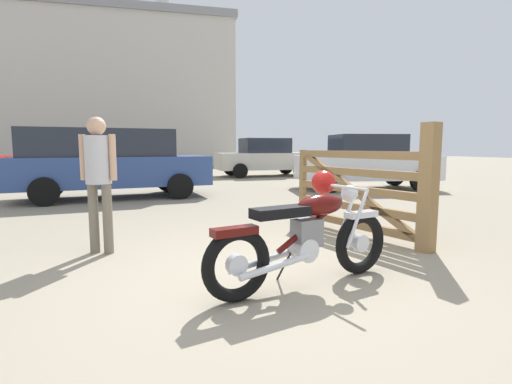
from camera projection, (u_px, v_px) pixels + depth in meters
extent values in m
plane|color=gray|center=(264.00, 282.00, 3.75)|extent=(80.00, 80.00, 0.00)
torus|color=black|center=(360.00, 243.00, 3.97)|extent=(0.65, 0.27, 0.64)
cylinder|color=silver|center=(360.00, 243.00, 3.97)|extent=(0.19, 0.12, 0.18)
torus|color=black|center=(237.00, 265.00, 3.24)|extent=(0.65, 0.27, 0.64)
cylinder|color=silver|center=(237.00, 265.00, 3.24)|extent=(0.19, 0.12, 0.18)
cube|color=silver|center=(361.00, 214.00, 3.94)|extent=(0.38, 0.22, 0.06)
cube|color=#4C0C0A|center=(234.00, 231.00, 3.20)|extent=(0.42, 0.23, 0.07)
cylinder|color=silver|center=(347.00, 216.00, 3.94)|extent=(0.28, 0.11, 0.58)
cylinder|color=silver|center=(358.00, 218.00, 3.81)|extent=(0.28, 0.11, 0.58)
sphere|color=silver|center=(349.00, 193.00, 3.83)|extent=(0.17, 0.17, 0.17)
cylinder|color=silver|center=(344.00, 187.00, 3.78)|extent=(0.18, 0.61, 0.03)
sphere|color=#B21914|center=(323.00, 182.00, 4.03)|extent=(0.25, 0.25, 0.25)
cylinder|color=#4C0C0A|center=(311.00, 225.00, 3.61)|extent=(0.75, 0.25, 0.47)
ellipsoid|color=#4C0C0A|center=(321.00, 205.00, 3.65)|extent=(0.56, 0.34, 0.20)
cube|color=black|center=(280.00, 212.00, 3.42)|extent=(0.57, 0.33, 0.09)
cube|color=slate|center=(307.00, 233.00, 3.60)|extent=(0.30, 0.24, 0.26)
cylinder|color=silver|center=(303.00, 249.00, 3.59)|extent=(0.26, 0.25, 0.22)
cylinder|color=silver|center=(263.00, 261.00, 3.49)|extent=(0.69, 0.24, 0.14)
cylinder|color=silver|center=(275.00, 267.00, 3.32)|extent=(0.69, 0.24, 0.14)
cylinder|color=black|center=(284.00, 267.00, 3.71)|extent=(0.08, 0.23, 0.33)
cube|color=olive|center=(428.00, 188.00, 4.74)|extent=(0.22, 0.22, 1.60)
cube|color=olive|center=(303.00, 184.00, 6.76)|extent=(0.11, 0.12, 1.20)
cube|color=olive|center=(353.00, 224.00, 5.81)|extent=(0.76, 2.32, 0.11)
cube|color=olive|center=(354.00, 207.00, 5.78)|extent=(0.76, 2.32, 0.11)
cube|color=olive|center=(354.00, 190.00, 5.75)|extent=(0.76, 2.32, 0.11)
cube|color=olive|center=(355.00, 172.00, 5.72)|extent=(0.76, 2.32, 0.11)
cube|color=olive|center=(355.00, 155.00, 5.69)|extent=(0.76, 2.32, 0.11)
cube|color=olive|center=(354.00, 191.00, 5.76)|extent=(0.70, 2.13, 1.08)
cylinder|color=#706656|center=(94.00, 218.00, 4.74)|extent=(0.12, 0.12, 0.86)
cylinder|color=#706656|center=(108.00, 219.00, 4.72)|extent=(0.12, 0.12, 0.86)
cylinder|color=#B2B2B7|center=(98.00, 160.00, 4.64)|extent=(0.30, 0.30, 0.58)
cylinder|color=tan|center=(83.00, 157.00, 4.66)|extent=(0.08, 0.08, 0.55)
cylinder|color=tan|center=(113.00, 157.00, 4.62)|extent=(0.08, 0.08, 0.55)
sphere|color=tan|center=(96.00, 126.00, 4.59)|extent=(0.22, 0.22, 0.22)
cylinder|color=black|center=(286.00, 168.00, 18.40)|extent=(0.62, 0.21, 0.62)
cylinder|color=black|center=(300.00, 170.00, 16.77)|extent=(0.62, 0.21, 0.62)
cylinder|color=black|center=(231.00, 169.00, 17.61)|extent=(0.62, 0.21, 0.62)
cylinder|color=black|center=(240.00, 171.00, 15.98)|extent=(0.62, 0.21, 0.62)
cube|color=beige|center=(265.00, 161.00, 17.14)|extent=(4.23, 1.79, 0.72)
cube|color=#232833|center=(265.00, 146.00, 17.07)|extent=(2.03, 1.59, 0.64)
cylinder|color=black|center=(331.00, 182.00, 11.01)|extent=(0.65, 0.31, 0.62)
cylinder|color=black|center=(316.00, 177.00, 12.71)|extent=(0.65, 0.31, 0.62)
cylinder|color=black|center=(421.00, 181.00, 11.28)|extent=(0.65, 0.31, 0.62)
cylinder|color=black|center=(394.00, 176.00, 12.98)|extent=(0.65, 0.31, 0.62)
cube|color=silver|center=(366.00, 167.00, 11.95)|extent=(4.44, 2.45, 0.72)
cube|color=#232833|center=(367.00, 145.00, 11.87)|extent=(2.25, 1.90, 0.64)
cylinder|color=black|center=(168.00, 181.00, 11.25)|extent=(0.66, 0.28, 0.64)
cylinder|color=black|center=(180.00, 186.00, 9.64)|extent=(0.66, 0.28, 0.64)
cylinder|color=black|center=(52.00, 185.00, 10.10)|extent=(0.66, 0.28, 0.64)
cylinder|color=black|center=(44.00, 192.00, 8.48)|extent=(0.66, 0.28, 0.64)
cube|color=#2D4784|center=(114.00, 171.00, 9.82)|extent=(4.87, 2.29, 0.74)
cube|color=#232833|center=(100.00, 143.00, 9.63)|extent=(3.66, 2.00, 0.68)
cube|color=beige|center=(105.00, 100.00, 29.60)|extent=(18.58, 12.67, 9.76)
cube|color=gray|center=(102.00, 30.00, 29.00)|extent=(18.89, 12.98, 0.50)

